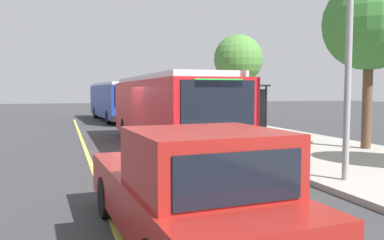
{
  "coord_description": "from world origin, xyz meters",
  "views": [
    {
      "loc": [
        15.26,
        -3.0,
        2.38
      ],
      "look_at": [
        1.55,
        1.47,
        1.29
      ],
      "focal_mm": 36.97,
      "sensor_mm": 36.0,
      "label": 1
    }
  ],
  "objects": [
    {
      "name": "utility_pole",
      "position": [
        7.22,
        3.63,
        3.35
      ],
      "size": [
        0.16,
        0.16,
        6.4
      ],
      "primitive_type": "cylinder",
      "color": "gray",
      "rests_on": "sidewalk_curb"
    },
    {
      "name": "waiting_bench",
      "position": [
        -2.57,
        5.3,
        0.63
      ],
      "size": [
        1.6,
        0.48,
        0.95
      ],
      "color": "brown",
      "rests_on": "sidewalk_curb"
    },
    {
      "name": "lane_stripe_center",
      "position": [
        0.0,
        -2.2,
        0.0
      ],
      "size": [
        36.0,
        0.14,
        0.01
      ],
      "primitive_type": "cube",
      "color": "#E0D64C",
      "rests_on": "ground_plane"
    },
    {
      "name": "bus_shelter",
      "position": [
        -2.55,
        5.45,
        1.92
      ],
      "size": [
        2.9,
        1.6,
        2.48
      ],
      "color": "#333338",
      "rests_on": "sidewalk_curb"
    },
    {
      "name": "pickup_truck",
      "position": [
        9.66,
        -1.26,
        0.86
      ],
      "size": [
        5.51,
        2.33,
        1.85
      ],
      "color": "maroon",
      "rests_on": "ground_plane"
    },
    {
      "name": "ground_plane",
      "position": [
        0.0,
        0.0,
        0.0
      ],
      "size": [
        120.0,
        120.0,
        0.0
      ],
      "primitive_type": "plane",
      "color": "#38383A"
    },
    {
      "name": "street_tree_upstreet",
      "position": [
        3.02,
        8.0,
        4.84
      ],
      "size": [
        3.48,
        3.48,
        6.46
      ],
      "color": "brown",
      "rests_on": "sidewalk_curb"
    },
    {
      "name": "transit_bus_second",
      "position": [
        -15.95,
        0.92,
        1.62
      ],
      "size": [
        11.09,
        3.17,
        2.95
      ],
      "color": "navy",
      "rests_on": "ground_plane"
    },
    {
      "name": "sidewalk_curb",
      "position": [
        0.0,
        6.0,
        0.07
      ],
      "size": [
        44.0,
        6.4,
        0.15
      ],
      "primitive_type": "cube",
      "color": "#A8A399",
      "rests_on": "ground_plane"
    },
    {
      "name": "transit_bus_main",
      "position": [
        -0.52,
        1.01,
        1.62
      ],
      "size": [
        11.56,
        2.66,
        2.95
      ],
      "color": "red",
      "rests_on": "ground_plane"
    },
    {
      "name": "street_tree_downstreet",
      "position": [
        -7.68,
        7.54,
        4.29
      ],
      "size": [
        3.08,
        3.08,
        5.72
      ],
      "color": "brown",
      "rests_on": "sidewalk_curb"
    },
    {
      "name": "route_sign_post",
      "position": [
        -0.52,
        3.71,
        1.96
      ],
      "size": [
        0.44,
        0.08,
        2.8
      ],
      "color": "#333338",
      "rests_on": "sidewalk_curb"
    }
  ]
}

